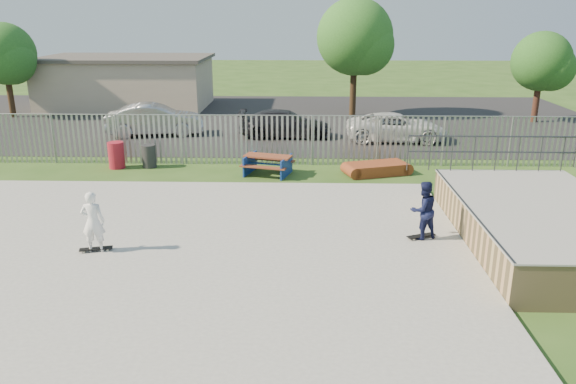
{
  "coord_description": "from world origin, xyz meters",
  "views": [
    {
      "loc": [
        3.27,
        -12.82,
        5.88
      ],
      "look_at": [
        2.85,
        2.0,
        1.1
      ],
      "focal_mm": 35.0,
      "sensor_mm": 36.0,
      "label": 1
    }
  ],
  "objects_px": {
    "car_dark": "(285,124)",
    "car_white": "(396,127)",
    "trash_bin_grey": "(149,156)",
    "skater_navy": "(423,210)",
    "tree_right": "(542,62)",
    "picnic_table": "(268,165)",
    "funbox": "(377,169)",
    "skater_white": "(93,222)",
    "tree_mid": "(355,37)",
    "car_silver": "(155,120)",
    "trash_bin_red": "(116,155)",
    "tree_left": "(4,54)"
  },
  "relations": [
    {
      "from": "funbox",
      "to": "tree_right",
      "type": "distance_m",
      "value": 15.07
    },
    {
      "from": "car_silver",
      "to": "car_dark",
      "type": "relative_size",
      "value": 1.05
    },
    {
      "from": "funbox",
      "to": "car_silver",
      "type": "distance_m",
      "value": 12.15
    },
    {
      "from": "trash_bin_grey",
      "to": "skater_navy",
      "type": "xyz_separation_m",
      "value": [
        9.23,
        -7.39,
        0.48
      ]
    },
    {
      "from": "picnic_table",
      "to": "trash_bin_grey",
      "type": "xyz_separation_m",
      "value": [
        -4.75,
        0.89,
        0.07
      ]
    },
    {
      "from": "trash_bin_red",
      "to": "skater_white",
      "type": "bearing_deg",
      "value": -75.57
    },
    {
      "from": "car_white",
      "to": "tree_right",
      "type": "distance_m",
      "value": 10.21
    },
    {
      "from": "picnic_table",
      "to": "tree_mid",
      "type": "bearing_deg",
      "value": 87.32
    },
    {
      "from": "car_dark",
      "to": "car_silver",
      "type": "bearing_deg",
      "value": 87.57
    },
    {
      "from": "picnic_table",
      "to": "skater_white",
      "type": "bearing_deg",
      "value": -101.19
    },
    {
      "from": "trash_bin_grey",
      "to": "skater_navy",
      "type": "bearing_deg",
      "value": -38.68
    },
    {
      "from": "funbox",
      "to": "car_silver",
      "type": "bearing_deg",
      "value": 128.56
    },
    {
      "from": "car_silver",
      "to": "trash_bin_grey",
      "type": "bearing_deg",
      "value": -178.37
    },
    {
      "from": "trash_bin_grey",
      "to": "tree_right",
      "type": "height_order",
      "value": "tree_right"
    },
    {
      "from": "funbox",
      "to": "tree_right",
      "type": "relative_size",
      "value": 0.48
    },
    {
      "from": "funbox",
      "to": "trash_bin_grey",
      "type": "height_order",
      "value": "trash_bin_grey"
    },
    {
      "from": "tree_left",
      "to": "skater_navy",
      "type": "height_order",
      "value": "tree_left"
    },
    {
      "from": "tree_mid",
      "to": "skater_navy",
      "type": "bearing_deg",
      "value": -89.15
    },
    {
      "from": "picnic_table",
      "to": "tree_mid",
      "type": "distance_m",
      "value": 13.91
    },
    {
      "from": "trash_bin_grey",
      "to": "car_white",
      "type": "bearing_deg",
      "value": 25.46
    },
    {
      "from": "trash_bin_grey",
      "to": "funbox",
      "type": "bearing_deg",
      "value": -4.74
    },
    {
      "from": "car_dark",
      "to": "trash_bin_grey",
      "type": "bearing_deg",
      "value": 137.51
    },
    {
      "from": "car_silver",
      "to": "car_dark",
      "type": "distance_m",
      "value": 6.46
    },
    {
      "from": "funbox",
      "to": "picnic_table",
      "type": "bearing_deg",
      "value": 164.1
    },
    {
      "from": "funbox",
      "to": "tree_right",
      "type": "height_order",
      "value": "tree_right"
    },
    {
      "from": "tree_mid",
      "to": "funbox",
      "type": "bearing_deg",
      "value": -90.37
    },
    {
      "from": "tree_left",
      "to": "skater_white",
      "type": "relative_size",
      "value": 3.42
    },
    {
      "from": "funbox",
      "to": "car_white",
      "type": "bearing_deg",
      "value": 56.4
    },
    {
      "from": "picnic_table",
      "to": "trash_bin_grey",
      "type": "height_order",
      "value": "trash_bin_grey"
    },
    {
      "from": "car_dark",
      "to": "tree_right",
      "type": "relative_size",
      "value": 0.91
    },
    {
      "from": "funbox",
      "to": "tree_mid",
      "type": "xyz_separation_m",
      "value": [
        0.08,
        12.45,
        4.29
      ]
    },
    {
      "from": "tree_mid",
      "to": "trash_bin_red",
      "type": "bearing_deg",
      "value": -130.68
    },
    {
      "from": "funbox",
      "to": "trash_bin_red",
      "type": "relative_size",
      "value": 2.27
    },
    {
      "from": "car_dark",
      "to": "car_white",
      "type": "xyz_separation_m",
      "value": [
        5.27,
        -0.73,
        0.0
      ]
    },
    {
      "from": "trash_bin_grey",
      "to": "tree_mid",
      "type": "distance_m",
      "value": 15.29
    },
    {
      "from": "trash_bin_red",
      "to": "tree_left",
      "type": "distance_m",
      "value": 14.83
    },
    {
      "from": "tree_right",
      "to": "car_silver",
      "type": "bearing_deg",
      "value": -168.45
    },
    {
      "from": "trash_bin_grey",
      "to": "tree_left",
      "type": "relative_size",
      "value": 0.17
    },
    {
      "from": "funbox",
      "to": "car_dark",
      "type": "relative_size",
      "value": 0.53
    },
    {
      "from": "car_silver",
      "to": "car_dark",
      "type": "xyz_separation_m",
      "value": [
        6.45,
        -0.25,
        -0.12
      ]
    },
    {
      "from": "tree_mid",
      "to": "car_dark",
      "type": "bearing_deg",
      "value": -121.99
    },
    {
      "from": "car_dark",
      "to": "car_white",
      "type": "relative_size",
      "value": 0.95
    },
    {
      "from": "car_white",
      "to": "tree_mid",
      "type": "distance_m",
      "value": 7.9
    },
    {
      "from": "car_dark",
      "to": "skater_navy",
      "type": "bearing_deg",
      "value": -163.05
    },
    {
      "from": "trash_bin_red",
      "to": "trash_bin_grey",
      "type": "distance_m",
      "value": 1.26
    },
    {
      "from": "car_white",
      "to": "trash_bin_red",
      "type": "bearing_deg",
      "value": 115.52
    },
    {
      "from": "trash_bin_red",
      "to": "trash_bin_grey",
      "type": "xyz_separation_m",
      "value": [
        1.25,
        0.14,
        -0.07
      ]
    },
    {
      "from": "picnic_table",
      "to": "car_white",
      "type": "distance_m",
      "value": 8.19
    },
    {
      "from": "tree_left",
      "to": "tree_right",
      "type": "height_order",
      "value": "tree_left"
    },
    {
      "from": "tree_right",
      "to": "skater_navy",
      "type": "xyz_separation_m",
      "value": [
        -9.68,
        -17.46,
        -2.37
      ]
    }
  ]
}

